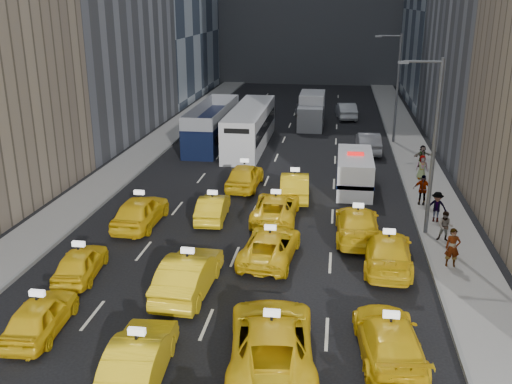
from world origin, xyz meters
TOP-DOWN VIEW (x-y plane):
  - ground at (0.00, 0.00)m, footprint 160.00×160.00m
  - sidewalk_west at (-10.50, 25.00)m, footprint 3.00×90.00m
  - sidewalk_east at (10.50, 25.00)m, footprint 3.00×90.00m
  - curb_west at (-9.05, 25.00)m, footprint 0.15×90.00m
  - curb_east at (9.05, 25.00)m, footprint 0.15×90.00m
  - streetlight_near at (9.18, 12.00)m, footprint 2.15×0.22m
  - streetlight_far at (9.18, 32.00)m, footprint 2.15×0.22m
  - taxi_4 at (-5.84, 0.63)m, footprint 1.90×4.17m
  - taxi_5 at (-1.38, -1.46)m, footprint 1.92×4.75m
  - taxi_6 at (2.70, 0.00)m, footprint 3.48×6.32m
  - taxi_7 at (6.59, 0.83)m, footprint 2.52×5.20m
  - taxi_8 at (-6.31, 5.04)m, footprint 2.00×4.09m
  - taxi_9 at (-1.27, 4.34)m, footprint 1.98×5.16m
  - taxi_10 at (1.69, 7.97)m, footprint 2.73×5.18m
  - taxi_11 at (7.06, 7.96)m, footprint 2.35×5.31m
  - taxi_12 at (-5.70, 11.15)m, footprint 2.04×4.92m
  - taxi_13 at (-2.05, 12.60)m, footprint 1.67×4.20m
  - taxi_14 at (1.39, 13.06)m, footprint 2.39×5.11m
  - taxi_15 at (5.77, 11.11)m, footprint 2.26×5.38m
  - taxi_16 at (-1.21, 18.33)m, footprint 2.09×4.82m
  - taxi_17 at (2.13, 16.87)m, footprint 2.00×4.92m
  - nypd_van at (5.76, 19.08)m, footprint 2.79×5.88m
  - double_decker at (-5.81, 29.67)m, footprint 2.76×11.21m
  - city_bus at (-2.54, 29.24)m, footprint 3.09×12.70m
  - box_truck at (2.06, 37.94)m, footprint 3.15×6.97m
  - misc_car_0 at (7.05, 28.63)m, footprint 1.93×4.96m
  - misc_car_1 at (-5.49, 39.11)m, footprint 2.32×4.84m
  - misc_car_2 at (1.05, 44.04)m, footprint 1.99×4.74m
  - misc_car_3 at (-2.98, 43.11)m, footprint 2.29×4.46m
  - misc_car_4 at (5.38, 42.12)m, footprint 2.30×5.15m
  - pedestrian_0 at (9.89, 8.12)m, footprint 0.66×0.44m
  - pedestrian_1 at (10.07, 11.00)m, footprint 0.82×0.57m
  - pedestrian_2 at (10.04, 13.66)m, footprint 1.15×0.64m
  - pedestrian_3 at (9.64, 16.39)m, footprint 1.14×0.75m
  - pedestrian_4 at (10.27, 21.53)m, footprint 0.81×0.48m
  - pedestrian_5 at (10.68, 24.55)m, footprint 1.50×0.95m

SIDE VIEW (x-z plane):
  - ground at x=0.00m, z-range 0.00..0.00m
  - sidewalk_west at x=-10.50m, z-range 0.00..0.15m
  - sidewalk_east at x=10.50m, z-range 0.00..0.15m
  - curb_west at x=-9.05m, z-range 0.00..0.18m
  - curb_east at x=9.05m, z-range 0.00..0.18m
  - misc_car_1 at x=-5.49m, z-range 0.00..1.33m
  - taxi_8 at x=-6.31m, z-range 0.00..1.34m
  - taxi_13 at x=-2.05m, z-range 0.00..1.36m
  - misc_car_2 at x=1.05m, z-range 0.00..1.37m
  - taxi_4 at x=-5.84m, z-range 0.00..1.39m
  - taxi_10 at x=1.69m, z-range 0.00..1.39m
  - taxi_14 at x=1.39m, z-range 0.00..1.41m
  - misc_car_3 at x=-2.98m, z-range 0.00..1.45m
  - taxi_7 at x=6.59m, z-range 0.00..1.46m
  - taxi_11 at x=7.06m, z-range 0.00..1.52m
  - taxi_5 at x=-1.38m, z-range 0.00..1.53m
  - taxi_15 at x=5.77m, z-range 0.00..1.55m
  - taxi_17 at x=2.13m, z-range 0.00..1.59m
  - misc_car_0 at x=7.05m, z-range 0.00..1.61m
  - taxi_16 at x=-1.21m, z-range 0.00..1.62m
  - misc_car_4 at x=5.38m, z-range 0.00..1.64m
  - taxi_12 at x=-5.70m, z-range 0.00..1.67m
  - taxi_6 at x=2.70m, z-range 0.00..1.68m
  - taxi_9 at x=-1.27m, z-range 0.00..1.68m
  - pedestrian_1 at x=10.07m, z-range 0.15..1.69m
  - pedestrian_5 at x=10.68m, z-range 0.15..1.71m
  - pedestrian_4 at x=10.27m, z-range 0.15..1.76m
  - pedestrian_2 at x=10.04m, z-range 0.15..1.83m
  - pedestrian_3 at x=9.64m, z-range 0.15..1.93m
  - pedestrian_0 at x=9.89m, z-range 0.15..1.95m
  - nypd_van at x=5.76m, z-range -0.12..2.32m
  - box_truck at x=2.06m, z-range -0.03..3.05m
  - double_decker at x=-5.81m, z-range -0.02..3.23m
  - city_bus at x=-2.54m, z-range -0.01..3.24m
  - streetlight_near at x=9.18m, z-range 0.42..9.42m
  - streetlight_far at x=9.18m, z-range 0.42..9.42m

